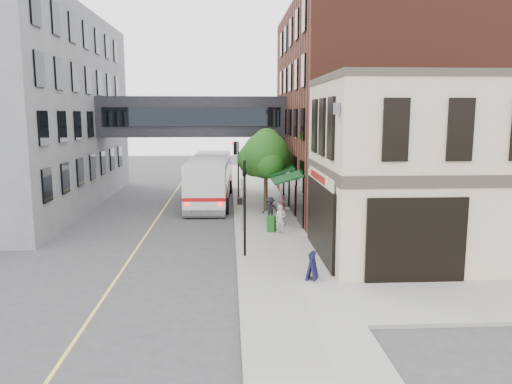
{
  "coord_description": "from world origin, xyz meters",
  "views": [
    {
      "loc": [
        -0.32,
        -20.68,
        6.78
      ],
      "look_at": [
        1.04,
        4.11,
        2.84
      ],
      "focal_mm": 35.0,
      "sensor_mm": 36.0,
      "label": 1
    }
  ],
  "objects": [
    {
      "name": "street_tree",
      "position": [
        2.19,
        13.22,
        3.91
      ],
      "size": [
        3.8,
        3.2,
        5.6
      ],
      "color": "#382619",
      "rests_on": "sidewalk_main"
    },
    {
      "name": "street_sign_pole",
      "position": [
        0.39,
        7.0,
        1.93
      ],
      "size": [
        0.08,
        0.75,
        3.0
      ],
      "color": "gray",
      "rests_on": "sidewalk_main"
    },
    {
      "name": "sidewalk_main",
      "position": [
        2.0,
        14.0,
        0.07
      ],
      "size": [
        4.0,
        60.0,
        0.15
      ],
      "primitive_type": "cube",
      "color": "gray",
      "rests_on": "ground"
    },
    {
      "name": "ground",
      "position": [
        0.0,
        0.0,
        0.0
      ],
      "size": [
        120.0,
        120.0,
        0.0
      ],
      "primitive_type": "plane",
      "color": "#38383A",
      "rests_on": "ground"
    },
    {
      "name": "pedestrian_a",
      "position": [
        2.54,
        6.36,
        0.93
      ],
      "size": [
        0.63,
        0.47,
        1.57
      ],
      "primitive_type": "imported",
      "rotation": [
        0.0,
        0.0,
        -0.17
      ],
      "color": "beige",
      "rests_on": "sidewalk_main"
    },
    {
      "name": "skyway_bridge",
      "position": [
        -3.0,
        18.0,
        6.5
      ],
      "size": [
        14.0,
        3.18,
        3.0
      ],
      "color": "black",
      "rests_on": "ground"
    },
    {
      "name": "brick_building",
      "position": [
        9.98,
        15.0,
        6.99
      ],
      "size": [
        13.76,
        18.0,
        14.0
      ],
      "color": "#512419",
      "rests_on": "ground"
    },
    {
      "name": "sandwich_board",
      "position": [
        3.0,
        -1.5,
        0.7
      ],
      "size": [
        0.6,
        0.72,
        1.1
      ],
      "primitive_type": "cube",
      "rotation": [
        0.0,
        0.0,
        -0.39
      ],
      "color": "black",
      "rests_on": "sidewalk_main"
    },
    {
      "name": "bus",
      "position": [
        -1.76,
        17.29,
        1.93
      ],
      "size": [
        3.42,
        12.87,
        3.44
      ],
      "color": "silver",
      "rests_on": "ground"
    },
    {
      "name": "lane_marking",
      "position": [
        -5.0,
        10.0,
        0.01
      ],
      "size": [
        0.12,
        40.0,
        0.01
      ],
      "primitive_type": "cube",
      "color": "#D8CC4C",
      "rests_on": "ground"
    },
    {
      "name": "pedestrian_c",
      "position": [
        2.22,
        9.26,
        0.93
      ],
      "size": [
        1.02,
        0.61,
        1.56
      ],
      "primitive_type": "imported",
      "rotation": [
        0.0,
        0.0,
        -0.03
      ],
      "color": "black",
      "rests_on": "sidewalk_main"
    },
    {
      "name": "traffic_signal_near",
      "position": [
        0.37,
        2.0,
        2.98
      ],
      "size": [
        0.44,
        0.22,
        4.6
      ],
      "color": "black",
      "rests_on": "sidewalk_main"
    },
    {
      "name": "pedestrian_b",
      "position": [
        2.9,
        8.64,
        1.02
      ],
      "size": [
        0.88,
        0.7,
        1.75
      ],
      "primitive_type": "imported",
      "rotation": [
        0.0,
        0.0,
        0.04
      ],
      "color": "#C98295",
      "rests_on": "sidewalk_main"
    },
    {
      "name": "corner_building",
      "position": [
        8.97,
        2.0,
        4.21
      ],
      "size": [
        10.19,
        8.12,
        8.45
      ],
      "color": "#C6B598",
      "rests_on": "ground"
    },
    {
      "name": "traffic_signal_far",
      "position": [
        0.26,
        17.0,
        3.34
      ],
      "size": [
        0.53,
        0.28,
        4.5
      ],
      "color": "black",
      "rests_on": "sidewalk_main"
    },
    {
      "name": "newspaper_box",
      "position": [
        2.07,
        6.75,
        0.59
      ],
      "size": [
        0.57,
        0.54,
        0.88
      ],
      "primitive_type": "cube",
      "rotation": [
        0.0,
        0.0,
        -0.43
      ],
      "color": "#145A16",
      "rests_on": "sidewalk_main"
    }
  ]
}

